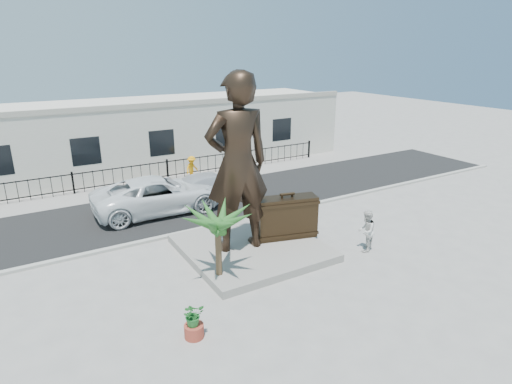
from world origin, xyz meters
TOP-DOWN VIEW (x-y plane):
  - ground at (0.00, 0.00)m, footprint 100.00×100.00m
  - street at (0.00, 8.00)m, footprint 40.00×7.00m
  - curb at (0.00, 4.50)m, footprint 40.00×0.25m
  - far_sidewalk at (0.00, 12.00)m, footprint 40.00×2.50m
  - plinth at (-0.50, 1.50)m, footprint 5.20×5.20m
  - fence at (0.00, 12.80)m, footprint 22.00×0.10m
  - building at (0.00, 17.00)m, footprint 28.00×7.00m
  - statue at (-1.05, 1.59)m, footprint 2.66×1.92m
  - suitcase at (1.13, 1.42)m, footprint 2.60×1.40m
  - tourist at (3.48, -0.78)m, footprint 1.06×1.01m
  - car_white at (-2.25, 7.69)m, footprint 6.46×3.11m
  - car_silver at (0.88, 8.20)m, footprint 4.90×2.11m
  - worker at (1.27, 11.92)m, footprint 1.12×0.94m
  - palm_tree at (-2.67, 0.03)m, footprint 1.80×1.80m
  - planter at (-4.62, -2.35)m, footprint 0.56×0.56m
  - shrub at (-4.62, -2.35)m, footprint 0.62×0.54m

SIDE VIEW (x-z plane):
  - ground at x=0.00m, z-range 0.00..0.00m
  - palm_tree at x=-2.67m, z-range -1.60..1.60m
  - street at x=0.00m, z-range 0.00..0.01m
  - far_sidewalk at x=0.00m, z-range 0.00..0.02m
  - curb at x=0.00m, z-range 0.00..0.12m
  - plinth at x=-0.50m, z-range 0.00..0.30m
  - planter at x=-4.62m, z-range 0.00..0.40m
  - fence at x=0.00m, z-range 0.00..1.20m
  - car_silver at x=0.88m, z-range 0.01..1.42m
  - shrub at x=-4.62m, z-range 0.40..1.08m
  - worker at x=1.27m, z-range 0.02..1.52m
  - tourist at x=3.48m, z-range 0.00..1.72m
  - car_white at x=-2.25m, z-range 0.01..1.79m
  - suitcase at x=1.13m, z-range 0.30..2.05m
  - building at x=0.00m, z-range 0.00..4.40m
  - statue at x=-1.05m, z-range 0.30..7.11m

